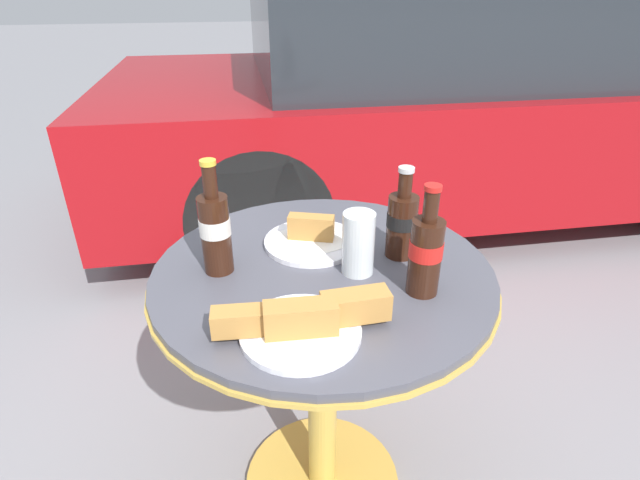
% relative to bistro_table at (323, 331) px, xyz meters
% --- Properties ---
extents(bistro_table, '(0.77, 0.77, 0.73)m').
position_rel_bistro_table_xyz_m(bistro_table, '(0.00, 0.00, 0.00)').
color(bistro_table, gold).
rests_on(bistro_table, ground_plane).
extents(cola_bottle_left, '(0.07, 0.07, 0.23)m').
position_rel_bistro_table_xyz_m(cola_bottle_left, '(0.18, -0.12, 0.27)').
color(cola_bottle_left, '#33190F').
rests_on(cola_bottle_left, bistro_table).
extents(cola_bottle_right, '(0.07, 0.07, 0.25)m').
position_rel_bistro_table_xyz_m(cola_bottle_right, '(-0.23, 0.03, 0.28)').
color(cola_bottle_right, '#33190F').
rests_on(cola_bottle_right, bistro_table).
extents(cola_bottle_center, '(0.07, 0.07, 0.21)m').
position_rel_bistro_table_xyz_m(cola_bottle_center, '(0.19, 0.03, 0.26)').
color(cola_bottle_center, '#33190F').
rests_on(cola_bottle_center, bistro_table).
extents(drinking_glass, '(0.07, 0.07, 0.14)m').
position_rel_bistro_table_xyz_m(drinking_glass, '(0.07, -0.03, 0.24)').
color(drinking_glass, silver).
rests_on(drinking_glass, bistro_table).
extents(lunch_plate_near, '(0.23, 0.23, 0.07)m').
position_rel_bistro_table_xyz_m(lunch_plate_near, '(-0.01, 0.11, 0.19)').
color(lunch_plate_near, white).
rests_on(lunch_plate_near, bistro_table).
extents(lunch_plate_far, '(0.33, 0.22, 0.07)m').
position_rel_bistro_table_xyz_m(lunch_plate_far, '(-0.07, -0.22, 0.21)').
color(lunch_plate_far, white).
rests_on(lunch_plate_far, bistro_table).
extents(parked_car, '(4.05, 1.77, 1.26)m').
position_rel_bistro_table_xyz_m(parked_car, '(1.12, 1.92, 0.05)').
color(parked_car, '#9E0F14').
rests_on(parked_car, ground_plane).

